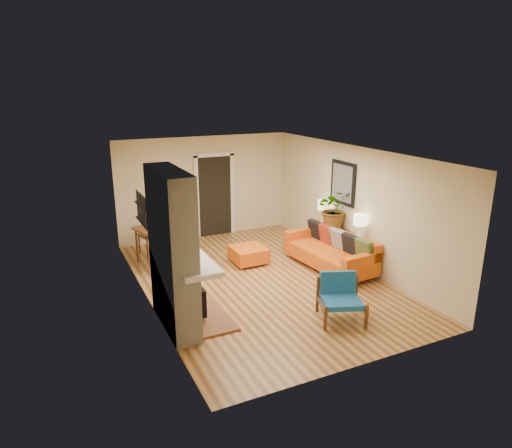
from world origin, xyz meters
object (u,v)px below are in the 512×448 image
(blue_chair, at_px, (340,295))
(console_table, at_px, (340,237))
(dining_table, at_px, (162,235))
(houseplant, at_px, (335,209))
(lamp_near, at_px, (360,224))
(lamp_far, at_px, (324,209))
(sofa, at_px, (332,251))
(ottoman, at_px, (249,254))

(blue_chair, xyz_separation_m, console_table, (1.51, 2.14, 0.17))
(dining_table, xyz_separation_m, houseplant, (3.59, -1.34, 0.51))
(lamp_near, height_order, lamp_far, same)
(console_table, height_order, lamp_far, lamp_far)
(sofa, distance_m, lamp_near, 0.89)
(ottoman, height_order, lamp_near, lamp_near)
(lamp_far, relative_size, houseplant, 0.60)
(sofa, distance_m, lamp_far, 1.17)
(ottoman, relative_size, lamp_near, 1.36)
(ottoman, xyz_separation_m, dining_table, (-1.72, 0.79, 0.45))
(console_table, bearing_deg, dining_table, 156.43)
(sofa, distance_m, console_table, 0.45)
(blue_chair, xyz_separation_m, lamp_far, (1.51, 2.80, 0.65))
(console_table, distance_m, lamp_near, 0.83)
(blue_chair, relative_size, houseplant, 1.03)
(console_table, distance_m, houseplant, 0.64)
(sofa, relative_size, dining_table, 1.16)
(blue_chair, relative_size, console_table, 0.50)
(dining_table, bearing_deg, houseplant, -20.48)
(lamp_near, distance_m, lamp_far, 1.34)
(console_table, bearing_deg, sofa, -146.45)
(blue_chair, xyz_separation_m, houseplant, (1.50, 2.37, 0.76))
(sofa, bearing_deg, houseplant, 54.19)
(blue_chair, bearing_deg, dining_table, 119.31)
(sofa, height_order, dining_table, dining_table)
(ottoman, height_order, houseplant, houseplant)
(lamp_near, bearing_deg, lamp_far, 90.00)
(ottoman, distance_m, dining_table, 1.94)
(blue_chair, relative_size, dining_table, 0.49)
(sofa, xyz_separation_m, ottoman, (-1.54, 1.00, -0.16))
(console_table, bearing_deg, lamp_near, -90.00)
(dining_table, height_order, lamp_near, lamp_near)
(ottoman, bearing_deg, lamp_far, -3.54)
(lamp_far, xyz_separation_m, houseplant, (-0.01, -0.43, 0.11))
(blue_chair, height_order, lamp_near, lamp_near)
(dining_table, height_order, lamp_far, lamp_far)
(dining_table, xyz_separation_m, lamp_far, (3.60, -0.91, 0.40))
(sofa, bearing_deg, lamp_near, -53.32)
(houseplant, bearing_deg, blue_chair, -122.37)
(ottoman, relative_size, houseplant, 0.82)
(blue_chair, relative_size, lamp_far, 1.72)
(dining_table, bearing_deg, blue_chair, -60.69)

